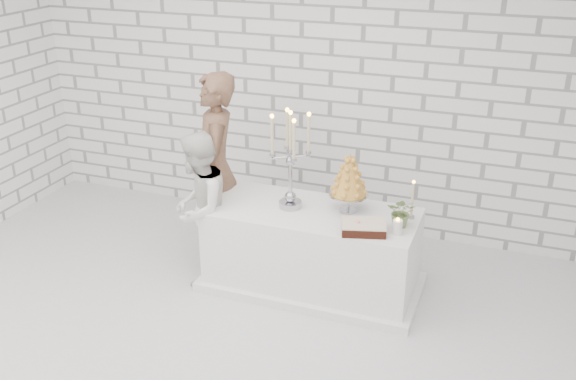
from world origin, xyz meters
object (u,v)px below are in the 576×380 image
(bride, at_px, (199,209))
(groom, at_px, (216,169))
(candelabra, at_px, (290,160))
(croquembouche, at_px, (349,183))
(cake_table, at_px, (312,249))

(bride, bearing_deg, groom, 178.28)
(bride, distance_m, candelabra, 0.94)
(bride, bearing_deg, croquembouche, 96.87)
(groom, xyz_separation_m, candelabra, (0.82, -0.22, 0.27))
(cake_table, distance_m, candelabra, 0.84)
(bride, bearing_deg, cake_table, 95.20)
(cake_table, height_order, bride, bride)
(bride, bearing_deg, candelabra, 98.52)
(cake_table, distance_m, groom, 1.18)
(candelabra, height_order, croquembouche, candelabra)
(groom, relative_size, candelabra, 2.09)
(bride, relative_size, croquembouche, 2.66)
(groom, relative_size, croquembouche, 3.47)
(candelabra, distance_m, croquembouche, 0.53)
(cake_table, bearing_deg, candelabra, 178.76)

